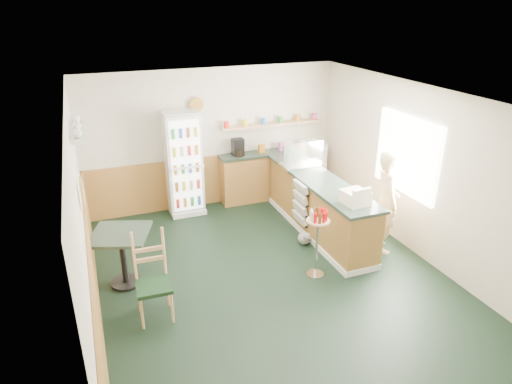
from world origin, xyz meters
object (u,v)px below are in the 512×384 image
cash_register (355,197)px  cafe_table (122,248)px  drinks_fridge (184,164)px  condiment_stand (318,231)px  display_case (303,155)px  shopkeeper (386,202)px  cafe_chair (151,273)px

cash_register → cafe_table: size_ratio=0.38×
drinks_fridge → condiment_stand: (1.31, -2.89, -0.25)m
display_case → shopkeeper: size_ratio=0.46×
drinks_fridge → cash_register: drinks_fridge is taller
display_case → condiment_stand: (-0.70, -1.91, -0.49)m
cash_register → condiment_stand: size_ratio=0.35×
display_case → cafe_table: display_case is taller
condiment_stand → shopkeeper: bearing=12.2°
cafe_chair → display_case: bearing=34.2°
cafe_chair → condiment_stand: bearing=3.1°
cash_register → cafe_table: 3.50m
cash_register → cafe_chair: 3.16m
condiment_stand → cafe_chair: bearing=-179.2°
cafe_chair → cafe_table: bearing=111.5°
cash_register → condiment_stand: 0.80m
cafe_chair → shopkeeper: bearing=7.3°
cash_register → drinks_fridge: bearing=120.1°
cash_register → cafe_chair: bearing=177.3°
cafe_table → cafe_chair: (0.28, -0.82, 0.03)m
display_case → drinks_fridge: bearing=153.7°
shopkeeper → condiment_stand: 1.43m
shopkeeper → cafe_chair: shopkeeper is taller
drinks_fridge → cafe_table: size_ratio=2.03×
cash_register → cafe_table: (-3.40, 0.64, -0.52)m
drinks_fridge → cafe_table: drinks_fridge is taller
drinks_fridge → cafe_table: bearing=-123.5°
shopkeeper → display_case: bearing=43.1°
drinks_fridge → display_case: 2.24m
cafe_table → condiment_stand: bearing=-16.2°
display_case → cafe_chair: bearing=-148.1°
drinks_fridge → shopkeeper: 3.75m
condiment_stand → cafe_chair: cafe_chair is taller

